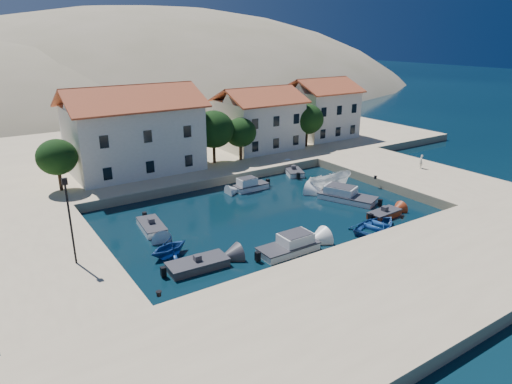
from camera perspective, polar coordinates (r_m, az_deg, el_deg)
ground at (r=35.96m, az=10.39°, el=-7.87°), size 400.00×400.00×0.00m
quay_south at (r=32.27m, az=17.89°, el=-10.92°), size 52.00×12.00×1.00m
quay_east at (r=56.40m, az=18.63°, el=2.09°), size 11.00×20.00×1.00m
quay_west at (r=36.46m, az=-24.45°, el=-8.14°), size 8.00×20.00×1.00m
quay_north at (r=67.37m, az=-11.06°, el=5.46°), size 80.00×36.00×1.00m
hills at (r=157.64m, az=-16.45°, el=3.98°), size 254.00×176.00×99.00m
building_left at (r=54.34m, az=-15.10°, el=7.74°), size 14.70×9.45×9.70m
building_mid at (r=63.21m, az=0.40°, el=9.29°), size 10.50×8.40×8.30m
building_right at (r=71.21m, az=8.12°, el=10.45°), size 9.45×8.40×8.80m
trees at (r=56.45m, az=-3.95°, el=7.63°), size 37.30×5.30×6.45m
lamppost at (r=33.17m, az=-22.32°, el=-2.47°), size 0.35×0.25×6.22m
bollards at (r=39.78m, az=9.61°, el=-3.26°), size 29.36×9.56×0.30m
motorboat_grey_sw at (r=33.83m, az=-7.30°, el=-8.99°), size 4.53×2.19×1.25m
cabin_cruiser_south at (r=35.86m, az=4.07°, el=-6.82°), size 4.93×2.12×1.60m
rowboat_south at (r=41.18m, az=14.77°, el=-4.59°), size 5.59×4.45×1.04m
motorboat_red_se at (r=44.03m, az=15.73°, el=-2.67°), size 3.49×1.76×1.25m
cabin_cruiser_east at (r=47.35m, az=11.37°, el=-0.52°), size 4.47×6.25×1.60m
boat_east at (r=50.29m, az=9.16°, el=0.23°), size 5.50×2.67×2.04m
motorboat_white_ne at (r=55.50m, az=4.70°, el=2.57°), size 3.15×4.22×1.25m
rowboat_west at (r=36.11m, az=-10.79°, el=-7.78°), size 3.83×3.52×1.70m
motorboat_white_west at (r=40.76m, az=-12.91°, el=-4.23°), size 2.19×4.17×1.25m
cabin_cruiser_north at (r=49.69m, az=-0.61°, el=0.83°), size 3.81×1.63×1.60m
pedestrian at (r=57.39m, az=19.92°, el=3.61°), size 0.71×0.69×1.65m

